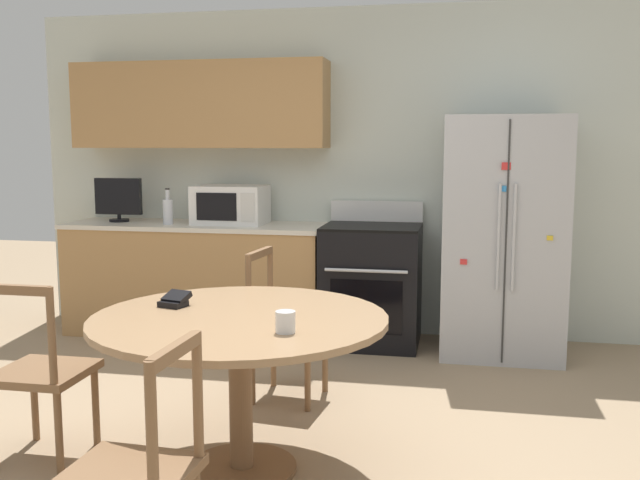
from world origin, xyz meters
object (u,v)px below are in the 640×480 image
at_px(oven_range, 372,284).
at_px(countertop_tv, 118,198).
at_px(refrigerator, 503,236).
at_px(dining_chair_far, 285,328).
at_px(dining_chair_left, 40,373).
at_px(microwave, 231,205).
at_px(candle_glass, 285,323).
at_px(counter_bottle, 168,211).
at_px(wallet, 175,301).
at_px(dining_chair_near, 134,477).

distance_m(oven_range, countertop_tv, 2.18).
bearing_deg(refrigerator, dining_chair_far, -137.04).
bearing_deg(dining_chair_left, dining_chair_far, 47.86).
height_order(oven_range, countertop_tv, countertop_tv).
bearing_deg(refrigerator, oven_range, 176.69).
height_order(oven_range, microwave, microwave).
height_order(microwave, countertop_tv, countertop_tv).
distance_m(microwave, candle_glass, 2.81).
bearing_deg(dining_chair_far, microwave, -143.86).
xyz_separation_m(counter_bottle, candle_glass, (1.56, -2.44, -0.22)).
height_order(dining_chair_far, wallet, dining_chair_far).
xyz_separation_m(oven_range, wallet, (-0.70, -2.15, 0.31)).
bearing_deg(countertop_tv, wallet, -57.50).
relative_size(dining_chair_left, wallet, 5.87).
xyz_separation_m(dining_chair_near, dining_chair_far, (0.02, 1.98, 0.00)).
relative_size(microwave, candle_glass, 6.11).
distance_m(oven_range, dining_chair_left, 2.70).
bearing_deg(dining_chair_far, counter_bottle, -127.89).
bearing_deg(counter_bottle, dining_chair_left, -82.54).
bearing_deg(refrigerator, countertop_tv, 178.41).
bearing_deg(refrigerator, candle_glass, -112.36).
distance_m(dining_chair_far, dining_chair_left, 1.43).
bearing_deg(microwave, dining_chair_near, -77.26).
bearing_deg(microwave, countertop_tv, -178.46).
distance_m(countertop_tv, candle_glass, 3.28).
bearing_deg(wallet, dining_chair_near, -74.42).
relative_size(oven_range, microwave, 1.94).
distance_m(countertop_tv, dining_chair_far, 2.27).
bearing_deg(wallet, oven_range, 71.97).
distance_m(dining_chair_left, candle_glass, 1.32).
distance_m(counter_bottle, dining_chair_left, 2.37).
distance_m(dining_chair_near, dining_chair_far, 1.98).
xyz_separation_m(countertop_tv, dining_chair_near, (1.70, -3.30, -0.66)).
relative_size(counter_bottle, dining_chair_left, 0.32).
height_order(counter_bottle, dining_chair_left, counter_bottle).
bearing_deg(candle_glass, countertop_tv, 128.59).
xyz_separation_m(countertop_tv, candle_glass, (2.04, -2.55, -0.30)).
bearing_deg(wallet, candle_glass, -29.79).
relative_size(counter_bottle, wallet, 1.86).
distance_m(microwave, countertop_tv, 0.95).
relative_size(dining_chair_far, dining_chair_left, 1.00).
distance_m(countertop_tv, wallet, 2.61).
height_order(microwave, wallet, microwave).
xyz_separation_m(countertop_tv, counter_bottle, (0.47, -0.11, -0.08)).
relative_size(dining_chair_near, candle_glass, 9.89).
bearing_deg(candle_glass, microwave, 112.87).
distance_m(countertop_tv, dining_chair_near, 3.77).
xyz_separation_m(refrigerator, dining_chair_near, (-1.35, -3.21, -0.43)).
xyz_separation_m(countertop_tv, wallet, (1.39, -2.18, -0.31)).
xyz_separation_m(dining_chair_left, candle_glass, (1.26, -0.17, 0.35)).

